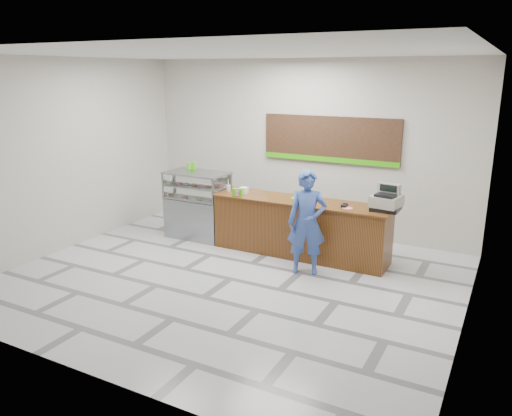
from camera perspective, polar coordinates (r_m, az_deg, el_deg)
The scene contains 16 objects.
floor at distance 8.16m, azimuth -2.96°, elevation -8.09°, with size 7.00×7.00×0.00m, color silver.
back_wall at distance 10.28m, azimuth 5.56°, elevation 6.93°, with size 7.00×7.00×0.00m, color beige.
ceiling at distance 7.49m, azimuth -3.35°, elevation 17.30°, with size 7.00×7.00×0.00m, color silver.
sales_counter at distance 9.04m, azimuth 5.05°, elevation -2.26°, with size 3.26×0.76×1.03m.
display_case at distance 10.03m, azimuth -6.68°, elevation 0.42°, with size 1.22×0.72×1.33m.
menu_board at distance 10.02m, azimuth 8.43°, elevation 7.68°, with size 2.80×0.06×0.90m.
cash_register at distance 8.48m, azimuth 14.69°, elevation 0.82°, with size 0.51×0.53×0.42m.
card_terminal at distance 8.57m, azimuth 10.06°, elevation 0.29°, with size 0.09×0.17×0.04m, color black.
serving_tray at distance 8.98m, azimuth 5.41°, elevation 1.09°, with size 0.43×0.33×0.02m.
napkin_box at distance 9.37m, azimuth -1.40°, elevation 2.04°, with size 0.13×0.13×0.11m, color white.
straw_cup at distance 9.55m, azimuth -3.17°, elevation 2.29°, with size 0.08×0.08×0.11m, color silver.
promo_box at distance 9.14m, azimuth -2.14°, elevation 1.80°, with size 0.16×0.11×0.14m, color #3CB30D.
donut_decal at distance 8.49m, azimuth 10.41°, elevation 0.00°, with size 0.18×0.18×0.00m, color pink.
green_cup_left at distance 10.22m, azimuth -7.71°, elevation 4.78°, with size 0.08×0.08×0.12m, color #3CB30D.
green_cup_right at distance 10.23m, azimuth -7.15°, elevation 4.85°, with size 0.09×0.09×0.14m, color #3CB30D.
customer at distance 8.17m, azimuth 5.85°, elevation -1.64°, with size 0.63×0.42×1.73m, color #36519D.
Camera 1 is at (3.87, -6.41, 3.24)m, focal length 35.00 mm.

